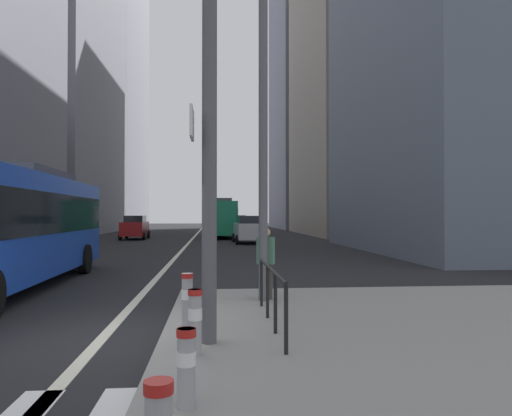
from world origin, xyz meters
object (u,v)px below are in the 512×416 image
Objects in this scene: bollard_right at (195,318)px; city_bus_blue_oncoming at (4,222)px; bollard_left at (186,363)px; car_receding_near at (248,229)px; traffic_signal_gantry at (87,74)px; bollard_back at (187,298)px; city_bus_red_receding at (220,217)px; car_receding_far at (238,224)px; pedestrian_waiting at (266,260)px; car_oncoming_mid at (135,227)px; street_lamp_post at (263,68)px.

city_bus_blue_oncoming is at bearing 128.47° from bollard_right.
bollard_right is (0.02, 1.76, 0.06)m from bollard_left.
car_receding_near is at bearing 84.74° from bollard_left.
bollard_back is at bearing 32.99° from traffic_signal_gantry.
city_bus_red_receding reaches higher than car_receding_far.
bollard_left is 0.87× the size of bollard_right.
car_oncoming_mid is at bearing 104.68° from pedestrian_waiting.
car_receding_far is 2.58× the size of pedestrian_waiting.
city_bus_red_receding is at bearing 86.27° from traffic_signal_gantry.
car_receding_far is (2.13, 10.28, -0.85)m from city_bus_red_receding.
traffic_signal_gantry is at bearing -58.67° from city_bus_blue_oncoming.
traffic_signal_gantry is (-4.48, -46.34, 3.08)m from car_receding_far.
car_oncoming_mid is at bearing -155.78° from city_bus_red_receding.
bollard_back is (-0.96, -35.16, -1.18)m from city_bus_red_receding.
bollard_right is 1.47m from bollard_back.
car_receding_near is at bearing 68.72° from city_bus_blue_oncoming.
car_receding_near is 5.77× the size of bollard_left.
street_lamp_post is at bearing 76.72° from bollard_left.
city_bus_blue_oncoming is at bearing 121.33° from traffic_signal_gantry.
traffic_signal_gantry is at bearing 160.59° from bollard_right.
car_receding_far is at bearing 86.11° from bollard_back.
pedestrian_waiting is at bearing 59.28° from bollard_back.
car_receding_near reaches higher than bollard_left.
car_receding_far is 5.35× the size of bollard_left.
pedestrian_waiting is (0.08, 0.22, -4.26)m from street_lamp_post.
car_receding_far is (0.26, 19.79, -0.00)m from car_receding_near.
car_receding_near is at bearing -90.75° from car_receding_far.
car_receding_near is (1.87, -9.51, -0.85)m from city_bus_red_receding.
car_receding_far is 0.51× the size of street_lamp_post.
street_lamp_post is (7.60, -29.53, 4.29)m from car_oncoming_mid.
city_bus_blue_oncoming is 7.41m from bollard_back.
traffic_signal_gantry is 3.77× the size of pedestrian_waiting.
street_lamp_post is (6.64, -2.76, 3.45)m from city_bus_blue_oncoming.
bollard_right is (-0.77, -36.62, -1.20)m from city_bus_red_receding.
car_receding_near is 23.61m from street_lamp_post.
bollard_back is at bearing -45.55° from city_bus_blue_oncoming.
pedestrian_waiting is (-1.49, -42.75, 0.04)m from car_receding_far.
city_bus_blue_oncoming reaches higher than bollard_right.
traffic_signal_gantry reaches higher than pedestrian_waiting.
city_bus_blue_oncoming is 7.23m from pedestrian_waiting.
city_bus_red_receding is 38.41m from bollard_left.
pedestrian_waiting is (2.99, 3.59, -3.05)m from traffic_signal_gantry.
traffic_signal_gantry is 5.58m from pedestrian_waiting.
car_oncoming_mid is 32.57m from bollard_back.
city_bus_blue_oncoming reaches higher than car_oncoming_mid.
pedestrian_waiting is at bearing -20.70° from city_bus_blue_oncoming.
city_bus_red_receding is 36.65m from bollard_right.
traffic_signal_gantry is (-2.35, -36.06, 2.24)m from city_bus_red_receding.
bollard_back is at bearing -93.89° from car_receding_far.
bollard_back is at bearing 97.33° from bollard_right.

